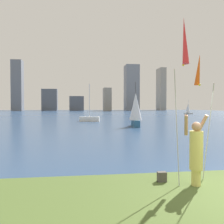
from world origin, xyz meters
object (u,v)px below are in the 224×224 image
at_px(kite_flag_right, 199,73).
at_px(bag, 162,177).
at_px(sailboat_4, 89,119).
at_px(sailboat_3, 188,109).
at_px(person, 196,151).
at_px(sailboat_0, 136,110).
at_px(kite_flag_left, 184,45).

height_order(kite_flag_right, bag, kite_flag_right).
bearing_deg(sailboat_4, sailboat_3, 43.62).
distance_m(kite_flag_right, bag, 3.21).
bearing_deg(kite_flag_right, bag, -164.95).
distance_m(person, kite_flag_right, 2.32).
relative_size(kite_flag_right, sailboat_0, 0.79).
bearing_deg(sailboat_3, kite_flag_left, -116.06).
bearing_deg(sailboat_3, kite_flag_right, -115.64).
relative_size(kite_flag_left, sailboat_3, 1.13).
bearing_deg(sailboat_4, sailboat_0, -61.81).
height_order(person, kite_flag_right, kite_flag_right).
bearing_deg(bag, person, -26.79).
distance_m(kite_flag_right, sailboat_4, 24.84).
xyz_separation_m(kite_flag_left, kite_flag_right, (0.91, 0.96, -0.54)).
distance_m(kite_flag_left, sailboat_0, 17.47).
bearing_deg(sailboat_3, person, -115.74).
relative_size(kite_flag_left, bag, 15.87).
bearing_deg(sailboat_4, kite_flag_right, -83.95).
xyz_separation_m(kite_flag_left, sailboat_3, (24.84, 50.80, -2.26)).
bearing_deg(person, sailboat_4, 110.29).
height_order(kite_flag_right, sailboat_4, sailboat_4).
distance_m(kite_flag_left, sailboat_4, 25.77).
height_order(sailboat_0, sailboat_4, sailboat_4).
bearing_deg(kite_flag_left, sailboat_3, 63.94).
bearing_deg(sailboat_0, person, -97.87).
relative_size(sailboat_0, sailboat_3, 1.19).
bearing_deg(sailboat_0, kite_flag_right, -96.63).
xyz_separation_m(person, bag, (-0.79, 0.40, -0.79)).
relative_size(person, sailboat_0, 0.41).
distance_m(bag, sailboat_0, 16.89).
distance_m(kite_flag_right, sailboat_3, 55.32).
height_order(person, sailboat_3, sailboat_3).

